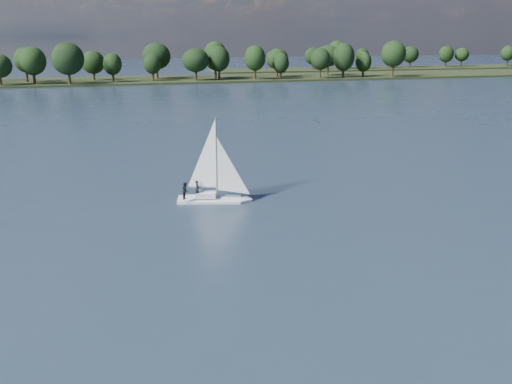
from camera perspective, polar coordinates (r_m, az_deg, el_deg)
ground at (r=114.53m, az=-11.46°, el=6.69°), size 700.00×700.00×0.00m
far_shore at (r=225.73m, az=-14.17°, el=10.65°), size 660.00×40.00×1.50m
far_shore_back at (r=321.82m, az=15.76°, el=11.80°), size 220.00×30.00×1.40m
sailboat at (r=58.58m, az=-4.67°, el=1.43°), size 7.27×3.73×9.21m
treeline at (r=221.15m, az=-15.63°, el=12.56°), size 562.87×73.76×18.43m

